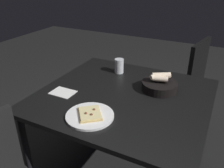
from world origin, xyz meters
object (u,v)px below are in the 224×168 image
object	(u,v)px
dining_table	(124,102)
bread_basket	(160,85)
pizza_plate	(90,115)
beer_glass	(119,67)
chair_far	(183,81)

from	to	relation	value
dining_table	bread_basket	xyz separation A→B (m)	(0.19, 0.17, 0.10)
pizza_plate	dining_table	bearing A→B (deg)	79.10
dining_table	beer_glass	world-z (taller)	beer_glass
dining_table	beer_glass	size ratio (longest dim) A/B	9.59
dining_table	chair_far	world-z (taller)	chair_far
pizza_plate	chair_far	bearing A→B (deg)	75.31
beer_glass	pizza_plate	bearing A→B (deg)	-79.39
bread_basket	beer_glass	world-z (taller)	bread_basket
chair_far	pizza_plate	bearing A→B (deg)	-104.69
beer_glass	chair_far	xyz separation A→B (m)	(0.43, 0.54, -0.27)
bread_basket	chair_far	xyz separation A→B (m)	(0.05, 0.68, -0.25)
bread_basket	beer_glass	xyz separation A→B (m)	(-0.38, 0.14, 0.01)
pizza_plate	bread_basket	xyz separation A→B (m)	(0.26, 0.50, 0.03)
chair_far	dining_table	bearing A→B (deg)	-106.13
pizza_plate	beer_glass	size ratio (longest dim) A/B	2.39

